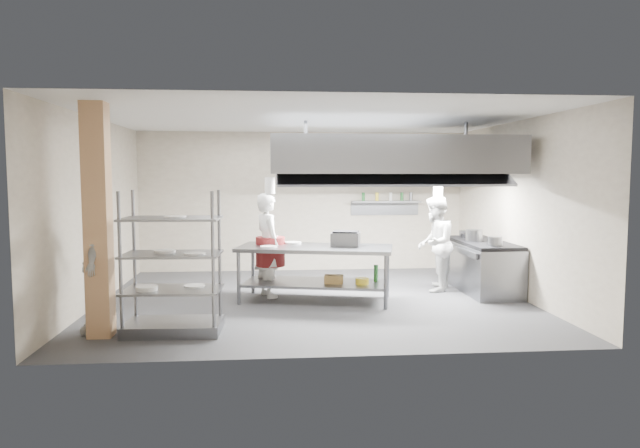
{
  "coord_description": "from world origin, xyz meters",
  "views": [
    {
      "loc": [
        -0.71,
        -9.35,
        2.09
      ],
      "look_at": [
        0.13,
        0.2,
        1.26
      ],
      "focal_mm": 32.0,
      "sensor_mm": 36.0,
      "label": 1
    }
  ],
  "objects": [
    {
      "name": "range_top",
      "position": [
        3.08,
        0.5,
        0.87
      ],
      "size": [
        0.78,
        1.96,
        0.06
      ],
      "primitive_type": "cube",
      "color": "black",
      "rests_on": "cooking_range"
    },
    {
      "name": "island_worktop",
      "position": [
        0.02,
        -0.06,
        0.88
      ],
      "size": [
        2.69,
        1.6,
        0.06
      ],
      "primitive_type": "cube",
      "rotation": [
        0.0,
        0.0,
        -0.23
      ],
      "color": "slate",
      "rests_on": "island"
    },
    {
      "name": "column",
      "position": [
        -2.9,
        -1.9,
        1.5
      ],
      "size": [
        0.3,
        0.3,
        3.0
      ],
      "primitive_type": "cube",
      "color": "tan",
      "rests_on": "floor"
    },
    {
      "name": "island_undershelf",
      "position": [
        0.02,
        -0.06,
        0.3
      ],
      "size": [
        2.47,
        1.45,
        0.04
      ],
      "primitive_type": "cube",
      "rotation": [
        0.0,
        0.0,
        -0.23
      ],
      "color": "slate",
      "rests_on": "island"
    },
    {
      "name": "pass_rack",
      "position": [
        -2.0,
        -1.8,
        0.94
      ],
      "size": [
        1.29,
        0.78,
        1.88
      ],
      "primitive_type": null,
      "rotation": [
        0.0,
        0.0,
        -0.04
      ],
      "color": "slate",
      "rests_on": "floor"
    },
    {
      "name": "griddle",
      "position": [
        0.53,
        -0.06,
        1.02
      ],
      "size": [
        0.54,
        0.46,
        0.22
      ],
      "primitive_type": "cube",
      "rotation": [
        0.0,
        0.0,
        -0.26
      ],
      "color": "slate",
      "rests_on": "island_worktop"
    },
    {
      "name": "hood_strip_a",
      "position": [
        0.4,
        0.4,
        2.08
      ],
      "size": [
        1.6,
        0.12,
        0.04
      ],
      "primitive_type": "cube",
      "color": "white",
      "rests_on": "exhaust_hood"
    },
    {
      "name": "wicker_basket",
      "position": [
        0.32,
        -0.23,
        0.39
      ],
      "size": [
        0.33,
        0.26,
        0.13
      ],
      "primitive_type": "cube",
      "rotation": [
        0.0,
        0.0,
        -0.17
      ],
      "color": "brown",
      "rests_on": "island_undershelf"
    },
    {
      "name": "exhaust_hood",
      "position": [
        1.3,
        0.4,
        2.4
      ],
      "size": [
        4.0,
        2.5,
        0.6
      ],
      "primitive_type": "cube",
      "color": "slate",
      "rests_on": "ceiling"
    },
    {
      "name": "chef_head",
      "position": [
        -0.75,
        0.34,
        0.89
      ],
      "size": [
        0.64,
        0.76,
        1.77
      ],
      "primitive_type": "imported",
      "rotation": [
        0.0,
        0.0,
        1.97
      ],
      "color": "white",
      "rests_on": "floor"
    },
    {
      "name": "chef_plating",
      "position": [
        -3.0,
        -1.66,
        0.9
      ],
      "size": [
        0.57,
        1.1,
        1.81
      ],
      "primitive_type": "imported",
      "rotation": [
        0.0,
        0.0,
        -1.45
      ],
      "color": "white",
      "rests_on": "floor"
    },
    {
      "name": "wall_left",
      "position": [
        -3.5,
        0.0,
        1.5
      ],
      "size": [
        0.0,
        6.0,
        6.0
      ],
      "primitive_type": "plane",
      "rotation": [
        1.57,
        0.0,
        1.57
      ],
      "color": "gray",
      "rests_on": "ground"
    },
    {
      "name": "chef_line",
      "position": [
        2.23,
        0.57,
        0.85
      ],
      "size": [
        0.93,
        1.02,
        1.71
      ],
      "primitive_type": "imported",
      "rotation": [
        0.0,
        0.0,
        -2.0
      ],
      "color": "white",
      "rests_on": "floor"
    },
    {
      "name": "cooking_range",
      "position": [
        3.08,
        0.5,
        0.42
      ],
      "size": [
        0.8,
        2.0,
        0.84
      ],
      "primitive_type": "cube",
      "color": "slate",
      "rests_on": "floor"
    },
    {
      "name": "stockpot",
      "position": [
        2.93,
        0.52,
        1.0
      ],
      "size": [
        0.3,
        0.3,
        0.21
      ],
      "primitive_type": "cylinder",
      "color": "gray",
      "rests_on": "range_top"
    },
    {
      "name": "ceiling",
      "position": [
        0.0,
        0.0,
        3.0
      ],
      "size": [
        7.0,
        7.0,
        0.0
      ],
      "primitive_type": "plane",
      "rotation": [
        3.14,
        0.0,
        0.0
      ],
      "color": "silver",
      "rests_on": "wall_back"
    },
    {
      "name": "island",
      "position": [
        0.02,
        -0.06,
        0.46
      ],
      "size": [
        2.69,
        1.6,
        0.91
      ],
      "primitive_type": null,
      "rotation": [
        0.0,
        0.0,
        -0.23
      ],
      "color": "slate",
      "rests_on": "floor"
    },
    {
      "name": "plate_stack",
      "position": [
        -2.0,
        -1.8,
        0.6
      ],
      "size": [
        0.28,
        0.28,
        0.05
      ],
      "primitive_type": "cylinder",
      "color": "silver",
      "rests_on": "pass_rack"
    },
    {
      "name": "wall_shelf",
      "position": [
        1.8,
        2.84,
        1.5
      ],
      "size": [
        1.5,
        0.28,
        0.04
      ],
      "primitive_type": "cube",
      "color": "slate",
      "rests_on": "wall_back"
    },
    {
      "name": "wall_right",
      "position": [
        3.5,
        0.0,
        1.5
      ],
      "size": [
        0.0,
        6.0,
        6.0
      ],
      "primitive_type": "plane",
      "rotation": [
        1.57,
        0.0,
        -1.57
      ],
      "color": "gray",
      "rests_on": "ground"
    },
    {
      "name": "hood_strip_b",
      "position": [
        2.2,
        0.4,
        2.08
      ],
      "size": [
        1.6,
        0.12,
        0.04
      ],
      "primitive_type": "cube",
      "color": "white",
      "rests_on": "exhaust_hood"
    },
    {
      "name": "floor",
      "position": [
        0.0,
        0.0,
        0.0
      ],
      "size": [
        7.0,
        7.0,
        0.0
      ],
      "primitive_type": "plane",
      "color": "#2E2E30",
      "rests_on": "ground"
    },
    {
      "name": "wall_back",
      "position": [
        0.0,
        3.0,
        1.5
      ],
      "size": [
        7.0,
        0.0,
        7.0
      ],
      "primitive_type": "plane",
      "rotation": [
        1.57,
        0.0,
        0.0
      ],
      "color": "gray",
      "rests_on": "ground"
    }
  ]
}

